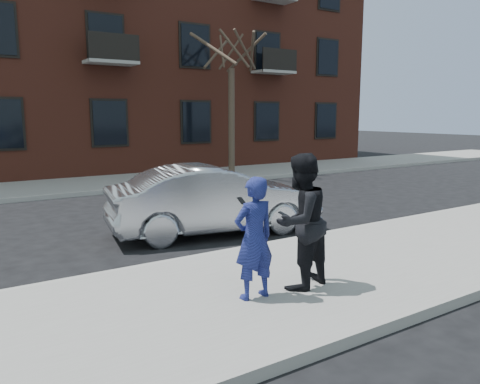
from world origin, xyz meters
TOP-DOWN VIEW (x-y plane):
  - ground at (0.00, 0.00)m, footprint 100.00×100.00m
  - near_sidewalk at (0.00, -0.25)m, footprint 50.00×3.50m
  - near_curb at (0.00, 1.55)m, footprint 50.00×0.10m
  - far_sidewalk at (0.00, 11.25)m, footprint 50.00×3.50m
  - far_curb at (0.00, 9.45)m, footprint 50.00×0.10m
  - apartment_building at (2.00, 18.00)m, footprint 24.30×10.30m
  - street_tree at (4.50, 11.00)m, footprint 3.60×3.60m
  - silver_sedan at (-0.75, 3.20)m, footprint 4.67×2.28m
  - man_hoodie at (-2.28, -0.53)m, footprint 0.59×0.48m
  - man_peacoat at (-1.52, -0.54)m, footprint 1.06×0.91m

SIDE VIEW (x-z plane):
  - ground at x=0.00m, z-range 0.00..0.00m
  - near_sidewalk at x=0.00m, z-range 0.00..0.15m
  - near_curb at x=0.00m, z-range 0.00..0.15m
  - far_sidewalk at x=0.00m, z-range 0.00..0.15m
  - far_curb at x=0.00m, z-range 0.00..0.15m
  - silver_sedan at x=-0.75m, z-range 0.00..1.47m
  - man_hoodie at x=-2.28m, z-range 0.15..1.76m
  - man_peacoat at x=-1.52m, z-range 0.15..2.03m
  - street_tree at x=4.50m, z-range 2.12..8.92m
  - apartment_building at x=2.00m, z-range 0.01..12.31m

